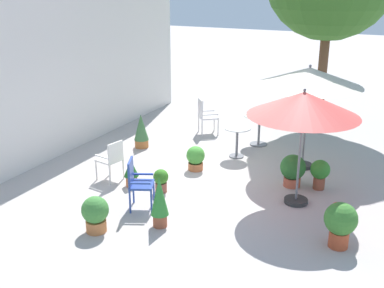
{
  "coord_description": "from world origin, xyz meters",
  "views": [
    {
      "loc": [
        -8.24,
        -3.41,
        4.0
      ],
      "look_at": [
        0.0,
        0.56,
        0.78
      ],
      "focal_mm": 44.15,
      "sensor_mm": 36.0,
      "label": 1
    }
  ],
  "objects_px": {
    "cafe_table_1": "(237,137)",
    "potted_plant_8": "(196,158)",
    "potted_plant_3": "(141,131)",
    "potted_plant_6": "(340,221)",
    "patio_chair_0": "(205,114)",
    "potted_plant_0": "(160,200)",
    "potted_plant_4": "(131,172)",
    "potted_plant_1": "(95,213)",
    "patio_chair_1": "(112,158)",
    "patio_umbrella_1": "(304,105)",
    "patio_umbrella_0": "(309,78)",
    "potted_plant_7": "(320,172)",
    "patio_chair_2": "(137,181)",
    "cafe_table_0": "(259,124)",
    "potted_plant_5": "(161,180)",
    "potted_plant_2": "(293,169)"
  },
  "relations": [
    {
      "from": "cafe_table_0",
      "to": "potted_plant_5",
      "type": "xyz_separation_m",
      "value": [
        -3.52,
        0.86,
        -0.29
      ]
    },
    {
      "from": "potted_plant_1",
      "to": "patio_chair_1",
      "type": "bearing_deg",
      "value": 27.43
    },
    {
      "from": "patio_chair_2",
      "to": "potted_plant_1",
      "type": "relative_size",
      "value": 1.51
    },
    {
      "from": "potted_plant_3",
      "to": "potted_plant_4",
      "type": "distance_m",
      "value": 2.34
    },
    {
      "from": "patio_umbrella_0",
      "to": "patio_chair_1",
      "type": "xyz_separation_m",
      "value": [
        -2.44,
        3.41,
        -1.53
      ]
    },
    {
      "from": "patio_chair_1",
      "to": "potted_plant_1",
      "type": "distance_m",
      "value": 2.13
    },
    {
      "from": "potted_plant_0",
      "to": "potted_plant_8",
      "type": "height_order",
      "value": "potted_plant_0"
    },
    {
      "from": "patio_umbrella_0",
      "to": "potted_plant_8",
      "type": "xyz_separation_m",
      "value": [
        -1.18,
        2.09,
        -1.74
      ]
    },
    {
      "from": "patio_umbrella_1",
      "to": "potted_plant_0",
      "type": "xyz_separation_m",
      "value": [
        -1.88,
        1.87,
        -1.42
      ]
    },
    {
      "from": "patio_chair_2",
      "to": "potted_plant_5",
      "type": "distance_m",
      "value": 0.85
    },
    {
      "from": "potted_plant_4",
      "to": "cafe_table_0",
      "type": "bearing_deg",
      "value": -23.5
    },
    {
      "from": "patio_umbrella_0",
      "to": "patio_umbrella_1",
      "type": "relative_size",
      "value": 1.05
    },
    {
      "from": "cafe_table_1",
      "to": "potted_plant_6",
      "type": "relative_size",
      "value": 0.97
    },
    {
      "from": "patio_umbrella_0",
      "to": "cafe_table_0",
      "type": "distance_m",
      "value": 2.25
    },
    {
      "from": "potted_plant_3",
      "to": "potted_plant_6",
      "type": "xyz_separation_m",
      "value": [
        -2.64,
        -5.22,
        0.01
      ]
    },
    {
      "from": "patio_chair_1",
      "to": "potted_plant_1",
      "type": "bearing_deg",
      "value": -152.57
    },
    {
      "from": "potted_plant_7",
      "to": "potted_plant_2",
      "type": "bearing_deg",
      "value": 101.52
    },
    {
      "from": "patio_umbrella_1",
      "to": "potted_plant_7",
      "type": "distance_m",
      "value": 1.77
    },
    {
      "from": "cafe_table_1",
      "to": "cafe_table_0",
      "type": "bearing_deg",
      "value": -10.88
    },
    {
      "from": "patio_umbrella_0",
      "to": "potted_plant_7",
      "type": "distance_m",
      "value": 2.03
    },
    {
      "from": "potted_plant_4",
      "to": "potted_plant_8",
      "type": "xyz_separation_m",
      "value": [
        1.34,
        -0.81,
        -0.03
      ]
    },
    {
      "from": "cafe_table_1",
      "to": "potted_plant_7",
      "type": "xyz_separation_m",
      "value": [
        -0.98,
        -2.13,
        -0.14
      ]
    },
    {
      "from": "cafe_table_1",
      "to": "potted_plant_7",
      "type": "bearing_deg",
      "value": -114.69
    },
    {
      "from": "potted_plant_6",
      "to": "patio_umbrella_0",
      "type": "bearing_deg",
      "value": 22.77
    },
    {
      "from": "cafe_table_1",
      "to": "potted_plant_8",
      "type": "xyz_separation_m",
      "value": [
        -1.15,
        0.53,
        -0.22
      ]
    },
    {
      "from": "potted_plant_0",
      "to": "potted_plant_4",
      "type": "xyz_separation_m",
      "value": [
        1.19,
        1.34,
        -0.18
      ]
    },
    {
      "from": "patio_umbrella_1",
      "to": "potted_plant_4",
      "type": "distance_m",
      "value": 3.65
    },
    {
      "from": "potted_plant_5",
      "to": "patio_chair_0",
      "type": "bearing_deg",
      "value": 11.19
    },
    {
      "from": "patio_chair_0",
      "to": "potted_plant_8",
      "type": "height_order",
      "value": "patio_chair_0"
    },
    {
      "from": "patio_chair_2",
      "to": "potted_plant_5",
      "type": "bearing_deg",
      "value": -2.9
    },
    {
      "from": "potted_plant_0",
      "to": "potted_plant_1",
      "type": "xyz_separation_m",
      "value": [
        -0.62,
        0.87,
        -0.15
      ]
    },
    {
      "from": "cafe_table_1",
      "to": "potted_plant_4",
      "type": "xyz_separation_m",
      "value": [
        -2.49,
        1.34,
        -0.19
      ]
    },
    {
      "from": "patio_chair_0",
      "to": "potted_plant_8",
      "type": "relative_size",
      "value": 1.77
    },
    {
      "from": "cafe_table_1",
      "to": "potted_plant_8",
      "type": "relative_size",
      "value": 1.34
    },
    {
      "from": "patio_chair_1",
      "to": "potted_plant_2",
      "type": "height_order",
      "value": "patio_chair_1"
    },
    {
      "from": "potted_plant_3",
      "to": "potted_plant_8",
      "type": "xyz_separation_m",
      "value": [
        -0.75,
        -1.85,
        -0.15
      ]
    },
    {
      "from": "cafe_table_1",
      "to": "potted_plant_5",
      "type": "distance_m",
      "value": 2.58
    },
    {
      "from": "cafe_table_1",
      "to": "potted_plant_0",
      "type": "relative_size",
      "value": 0.8
    },
    {
      "from": "potted_plant_7",
      "to": "potted_plant_8",
      "type": "height_order",
      "value": "potted_plant_7"
    },
    {
      "from": "patio_chair_0",
      "to": "potted_plant_2",
      "type": "relative_size",
      "value": 1.44
    },
    {
      "from": "patio_umbrella_1",
      "to": "potted_plant_6",
      "type": "xyz_separation_m",
      "value": [
        -1.24,
        -0.97,
        -1.46
      ]
    },
    {
      "from": "patio_chair_0",
      "to": "potted_plant_8",
      "type": "distance_m",
      "value": 2.62
    },
    {
      "from": "patio_umbrella_1",
      "to": "potted_plant_7",
      "type": "bearing_deg",
      "value": -17.29
    },
    {
      "from": "patio_chair_2",
      "to": "potted_plant_0",
      "type": "relative_size",
      "value": 1.04
    },
    {
      "from": "patio_umbrella_0",
      "to": "potted_plant_3",
      "type": "distance_m",
      "value": 4.27
    },
    {
      "from": "patio_chair_0",
      "to": "potted_plant_0",
      "type": "height_order",
      "value": "patio_chair_0"
    },
    {
      "from": "potted_plant_1",
      "to": "potted_plant_6",
      "type": "height_order",
      "value": "potted_plant_6"
    },
    {
      "from": "potted_plant_6",
      "to": "potted_plant_7",
      "type": "relative_size",
      "value": 1.23
    },
    {
      "from": "potted_plant_3",
      "to": "potted_plant_6",
      "type": "bearing_deg",
      "value": -116.8
    },
    {
      "from": "potted_plant_6",
      "to": "potted_plant_7",
      "type": "bearing_deg",
      "value": 19.15
    }
  ]
}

